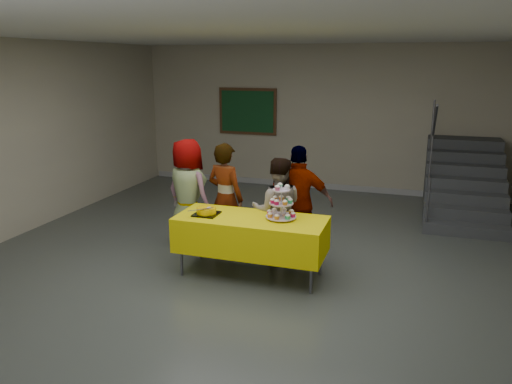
{
  "coord_description": "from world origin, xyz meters",
  "views": [
    {
      "loc": [
        1.89,
        -5.34,
        2.66
      ],
      "look_at": [
        -0.03,
        0.48,
        1.05
      ],
      "focal_mm": 35.0,
      "sensor_mm": 36.0,
      "label": 1
    }
  ],
  "objects_px": {
    "cupcake_stand": "(281,206)",
    "bear_cake": "(206,210)",
    "schoolchild_c": "(277,211)",
    "schoolchild_b": "(225,198)",
    "noticeboard": "(248,111)",
    "schoolchild_d": "(299,203)",
    "staircase": "(463,185)",
    "schoolchild_a": "(188,194)",
    "bake_table": "(251,234)"
  },
  "relations": [
    {
      "from": "cupcake_stand",
      "to": "bear_cake",
      "type": "height_order",
      "value": "cupcake_stand"
    },
    {
      "from": "cupcake_stand",
      "to": "schoolchild_c",
      "type": "relative_size",
      "value": 0.31
    },
    {
      "from": "schoolchild_b",
      "to": "schoolchild_c",
      "type": "relative_size",
      "value": 1.09
    },
    {
      "from": "schoolchild_b",
      "to": "noticeboard",
      "type": "relative_size",
      "value": 1.21
    },
    {
      "from": "cupcake_stand",
      "to": "schoolchild_b",
      "type": "distance_m",
      "value": 1.18
    },
    {
      "from": "schoolchild_b",
      "to": "schoolchild_d",
      "type": "relative_size",
      "value": 1.0
    },
    {
      "from": "schoolchild_c",
      "to": "schoolchild_d",
      "type": "relative_size",
      "value": 0.92
    },
    {
      "from": "cupcake_stand",
      "to": "schoolchild_c",
      "type": "xyz_separation_m",
      "value": [
        -0.18,
        0.46,
        -0.21
      ]
    },
    {
      "from": "schoolchild_b",
      "to": "staircase",
      "type": "height_order",
      "value": "staircase"
    },
    {
      "from": "cupcake_stand",
      "to": "schoolchild_a",
      "type": "xyz_separation_m",
      "value": [
        -1.58,
        0.64,
        -0.14
      ]
    },
    {
      "from": "schoolchild_d",
      "to": "bear_cake",
      "type": "bearing_deg",
      "value": 25.72
    },
    {
      "from": "bear_cake",
      "to": "schoolchild_b",
      "type": "height_order",
      "value": "schoolchild_b"
    },
    {
      "from": "cupcake_stand",
      "to": "noticeboard",
      "type": "bearing_deg",
      "value": 113.85
    },
    {
      "from": "schoolchild_b",
      "to": "schoolchild_c",
      "type": "xyz_separation_m",
      "value": [
        0.81,
        -0.17,
        -0.06
      ]
    },
    {
      "from": "bear_cake",
      "to": "schoolchild_c",
      "type": "bearing_deg",
      "value": 37.09
    },
    {
      "from": "schoolchild_a",
      "to": "schoolchild_b",
      "type": "distance_m",
      "value": 0.59
    },
    {
      "from": "schoolchild_a",
      "to": "noticeboard",
      "type": "height_order",
      "value": "noticeboard"
    },
    {
      "from": "schoolchild_a",
      "to": "noticeboard",
      "type": "bearing_deg",
      "value": -63.3
    },
    {
      "from": "schoolchild_a",
      "to": "bake_table",
      "type": "bearing_deg",
      "value": 169.52
    },
    {
      "from": "bear_cake",
      "to": "noticeboard",
      "type": "xyz_separation_m",
      "value": [
        -1.09,
        4.75,
        0.77
      ]
    },
    {
      "from": "cupcake_stand",
      "to": "staircase",
      "type": "height_order",
      "value": "staircase"
    },
    {
      "from": "schoolchild_b",
      "to": "noticeboard",
      "type": "bearing_deg",
      "value": -59.68
    },
    {
      "from": "cupcake_stand",
      "to": "noticeboard",
      "type": "height_order",
      "value": "noticeboard"
    },
    {
      "from": "bake_table",
      "to": "bear_cake",
      "type": "height_order",
      "value": "bear_cake"
    },
    {
      "from": "schoolchild_b",
      "to": "schoolchild_d",
      "type": "xyz_separation_m",
      "value": [
        1.05,
        0.06,
        0.0
      ]
    },
    {
      "from": "bake_table",
      "to": "cupcake_stand",
      "type": "bearing_deg",
      "value": 10.41
    },
    {
      "from": "bear_cake",
      "to": "schoolchild_c",
      "type": "xyz_separation_m",
      "value": [
        0.77,
        0.58,
        -0.11
      ]
    },
    {
      "from": "staircase",
      "to": "noticeboard",
      "type": "xyz_separation_m",
      "value": [
        -4.4,
        0.84,
        1.11
      ]
    },
    {
      "from": "bear_cake",
      "to": "schoolchild_c",
      "type": "relative_size",
      "value": 0.25
    },
    {
      "from": "bear_cake",
      "to": "cupcake_stand",
      "type": "bearing_deg",
      "value": 7.7
    },
    {
      "from": "schoolchild_a",
      "to": "schoolchild_d",
      "type": "distance_m",
      "value": 1.64
    },
    {
      "from": "bear_cake",
      "to": "schoolchild_b",
      "type": "bearing_deg",
      "value": 93.12
    },
    {
      "from": "bake_table",
      "to": "staircase",
      "type": "distance_m",
      "value": 4.72
    },
    {
      "from": "cupcake_stand",
      "to": "schoolchild_d",
      "type": "xyz_separation_m",
      "value": [
        0.06,
        0.69,
        -0.15
      ]
    },
    {
      "from": "bear_cake",
      "to": "schoolchild_d",
      "type": "height_order",
      "value": "schoolchild_d"
    },
    {
      "from": "staircase",
      "to": "schoolchild_b",
      "type": "bearing_deg",
      "value": -136.72
    },
    {
      "from": "bake_table",
      "to": "schoolchild_d",
      "type": "relative_size",
      "value": 1.19
    },
    {
      "from": "bear_cake",
      "to": "schoolchild_b",
      "type": "distance_m",
      "value": 0.76
    },
    {
      "from": "schoolchild_c",
      "to": "staircase",
      "type": "relative_size",
      "value": 0.6
    },
    {
      "from": "schoolchild_a",
      "to": "noticeboard",
      "type": "xyz_separation_m",
      "value": [
        -0.46,
        3.98,
        0.8
      ]
    },
    {
      "from": "bake_table",
      "to": "schoolchild_a",
      "type": "distance_m",
      "value": 1.42
    },
    {
      "from": "staircase",
      "to": "cupcake_stand",
      "type": "bearing_deg",
      "value": -121.93
    },
    {
      "from": "schoolchild_b",
      "to": "schoolchild_a",
      "type": "bearing_deg",
      "value": 14.23
    },
    {
      "from": "schoolchild_d",
      "to": "staircase",
      "type": "height_order",
      "value": "staircase"
    },
    {
      "from": "schoolchild_c",
      "to": "staircase",
      "type": "height_order",
      "value": "staircase"
    },
    {
      "from": "bake_table",
      "to": "noticeboard",
      "type": "distance_m",
      "value": 5.09
    },
    {
      "from": "bear_cake",
      "to": "schoolchild_d",
      "type": "distance_m",
      "value": 1.3
    },
    {
      "from": "bake_table",
      "to": "staircase",
      "type": "bearing_deg",
      "value": 54.69
    },
    {
      "from": "schoolchild_a",
      "to": "schoolchild_d",
      "type": "xyz_separation_m",
      "value": [
        1.64,
        0.04,
        -0.01
      ]
    },
    {
      "from": "bake_table",
      "to": "schoolchild_a",
      "type": "height_order",
      "value": "schoolchild_a"
    }
  ]
}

